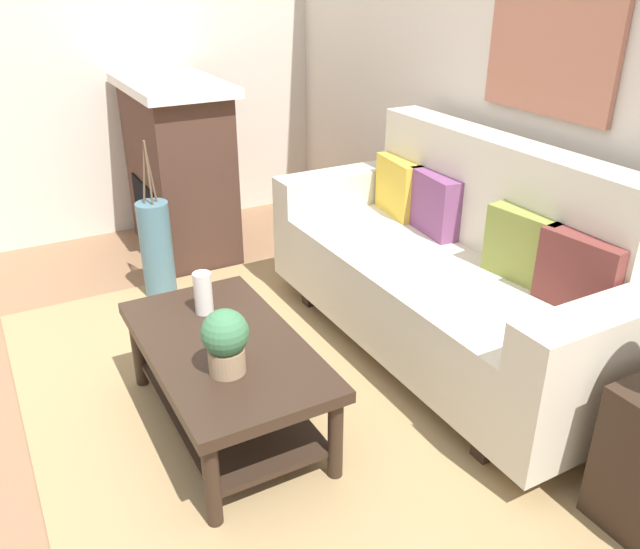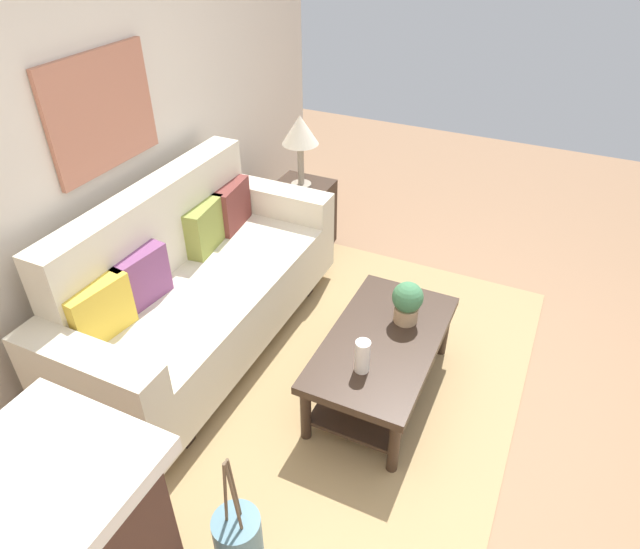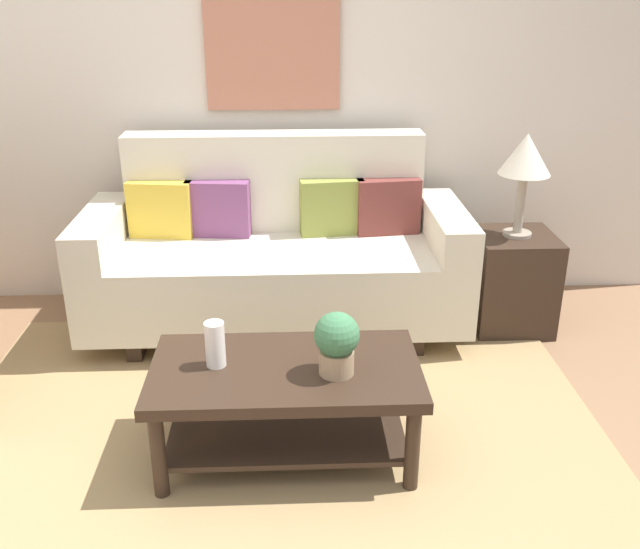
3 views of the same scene
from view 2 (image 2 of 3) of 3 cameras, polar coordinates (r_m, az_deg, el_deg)
name	(u,v)px [view 2 (image 2 of 3)]	position (r m, az deg, el deg)	size (l,w,h in m)	color
ground_plane	(416,411)	(3.40, 9.79, -13.58)	(8.97, 8.97, 0.00)	#8C6647
wall_back	(99,135)	(3.51, -21.66, 13.11)	(4.97, 0.10, 2.70)	beige
area_rug	(338,383)	(3.50, 1.83, -11.08)	(2.94, 2.09, 0.01)	#A38456
couch	(197,289)	(3.61, -12.47, -1.41)	(2.10, 0.84, 1.08)	beige
throw_pillow_mustard	(99,311)	(3.17, -21.64, -3.47)	(0.36, 0.12, 0.32)	gold
throw_pillow_plum	(140,278)	(3.34, -17.94, -0.39)	(0.36, 0.12, 0.32)	#7A4270
throw_pillow_olive	(205,227)	(3.75, -11.67, 4.81)	(0.36, 0.12, 0.32)	olive
throw_pillow_maroon	(232,206)	(3.98, -9.02, 6.98)	(0.36, 0.12, 0.32)	brown
coffee_table	(382,353)	(3.25, 6.37, -8.03)	(1.10, 0.60, 0.43)	#332319
tabletop_vase	(362,356)	(2.92, 4.37, -8.34)	(0.08, 0.08, 0.19)	white
potted_plant_tabletop	(407,301)	(3.23, 8.92, -2.73)	(0.18, 0.18, 0.26)	tan
side_table	(302,217)	(4.61, -1.86, 5.95)	(0.44, 0.44, 0.56)	#332319
table_lamp	(300,133)	(4.31, -2.05, 14.27)	(0.28, 0.28, 0.57)	gray
floor_vase_branch_a	(234,488)	(2.14, -8.78, -20.80)	(0.01, 0.01, 0.36)	brown
floor_vase_branch_b	(225,493)	(2.13, -9.66, -21.20)	(0.01, 0.01, 0.36)	brown
floor_vase_branch_c	(234,497)	(2.12, -8.82, -21.57)	(0.01, 0.01, 0.36)	brown
framed_painting	(102,112)	(3.41, -21.40, 15.23)	(0.77, 0.03, 0.64)	#B77056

